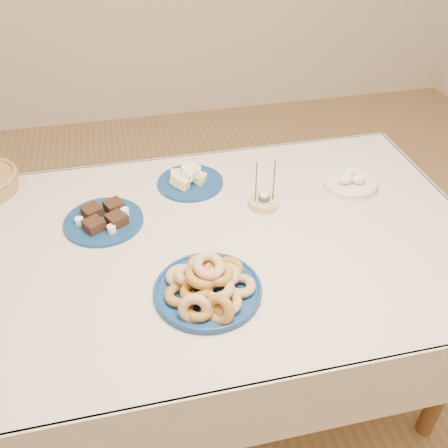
{
  "coord_description": "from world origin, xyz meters",
  "views": [
    {
      "loc": [
        -0.26,
        -1.22,
        1.79
      ],
      "look_at": [
        0.0,
        -0.05,
        0.85
      ],
      "focal_mm": 40.0,
      "sensor_mm": 36.0,
      "label": 1
    }
  ],
  "objects_px": {
    "melon_plate": "(189,179)",
    "brownie_plate": "(104,219)",
    "egg_bowl": "(350,182)",
    "donut_platter": "(208,286)",
    "candle_holder": "(264,202)",
    "dining_table": "(221,263)"
  },
  "relations": [
    {
      "from": "egg_bowl",
      "to": "donut_platter",
      "type": "bearing_deg",
      "value": -145.81
    },
    {
      "from": "dining_table",
      "to": "brownie_plate",
      "type": "xyz_separation_m",
      "value": [
        -0.37,
        0.17,
        0.12
      ]
    },
    {
      "from": "melon_plate",
      "to": "brownie_plate",
      "type": "height_order",
      "value": "melon_plate"
    },
    {
      "from": "candle_holder",
      "to": "egg_bowl",
      "type": "bearing_deg",
      "value": 7.09
    },
    {
      "from": "melon_plate",
      "to": "egg_bowl",
      "type": "xyz_separation_m",
      "value": [
        0.58,
        -0.15,
        -0.0
      ]
    },
    {
      "from": "brownie_plate",
      "to": "candle_holder",
      "type": "distance_m",
      "value": 0.55
    },
    {
      "from": "dining_table",
      "to": "egg_bowl",
      "type": "xyz_separation_m",
      "value": [
        0.53,
        0.19,
        0.13
      ]
    },
    {
      "from": "donut_platter",
      "to": "brownie_plate",
      "type": "relative_size",
      "value": 1.19
    },
    {
      "from": "brownie_plate",
      "to": "egg_bowl",
      "type": "distance_m",
      "value": 0.9
    },
    {
      "from": "egg_bowl",
      "to": "dining_table",
      "type": "bearing_deg",
      "value": -160.62
    },
    {
      "from": "donut_platter",
      "to": "dining_table",
      "type": "bearing_deg",
      "value": 69.28
    },
    {
      "from": "dining_table",
      "to": "melon_plate",
      "type": "xyz_separation_m",
      "value": [
        -0.05,
        0.34,
        0.13
      ]
    },
    {
      "from": "brownie_plate",
      "to": "egg_bowl",
      "type": "xyz_separation_m",
      "value": [
        0.9,
        0.02,
        0.01
      ]
    },
    {
      "from": "melon_plate",
      "to": "donut_platter",
      "type": "bearing_deg",
      "value": -94.32
    },
    {
      "from": "donut_platter",
      "to": "melon_plate",
      "type": "xyz_separation_m",
      "value": [
        0.04,
        0.57,
        -0.01
      ]
    },
    {
      "from": "donut_platter",
      "to": "candle_holder",
      "type": "relative_size",
      "value": 2.24
    },
    {
      "from": "melon_plate",
      "to": "candle_holder",
      "type": "xyz_separation_m",
      "value": [
        0.23,
        -0.19,
        -0.01
      ]
    },
    {
      "from": "dining_table",
      "to": "donut_platter",
      "type": "distance_m",
      "value": 0.29
    },
    {
      "from": "melon_plate",
      "to": "candle_holder",
      "type": "height_order",
      "value": "candle_holder"
    },
    {
      "from": "donut_platter",
      "to": "brownie_plate",
      "type": "xyz_separation_m",
      "value": [
        -0.28,
        0.4,
        -0.02
      ]
    },
    {
      "from": "egg_bowl",
      "to": "brownie_plate",
      "type": "bearing_deg",
      "value": -178.86
    },
    {
      "from": "dining_table",
      "to": "brownie_plate",
      "type": "height_order",
      "value": "brownie_plate"
    }
  ]
}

